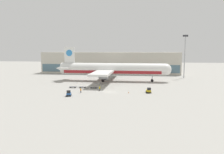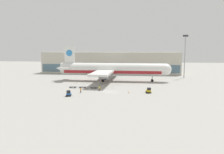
{
  "view_description": "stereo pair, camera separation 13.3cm",
  "coord_description": "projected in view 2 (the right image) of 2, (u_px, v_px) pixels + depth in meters",
  "views": [
    {
      "loc": [
        11.46,
        -78.53,
        15.42
      ],
      "look_at": [
        -0.89,
        12.87,
        4.0
      ],
      "focal_mm": 35.0,
      "sensor_mm": 36.0,
      "label": 1
    },
    {
      "loc": [
        11.59,
        -78.51,
        15.42
      ],
      "look_at": [
        -0.89,
        12.87,
        4.0
      ],
      "focal_mm": 35.0,
      "sensor_mm": 36.0,
      "label": 2
    }
  ],
  "objects": [
    {
      "name": "terminal_building",
      "position": [
        111.0,
        63.0,
        146.92
      ],
      "size": [
        90.0,
        18.2,
        14.0
      ],
      "color": "#BCB7A8",
      "rests_on": "ground_plane"
    },
    {
      "name": "baggage_tug_foreground",
      "position": [
        149.0,
        91.0,
        78.77
      ],
      "size": [
        2.01,
        2.66,
        2.0
      ],
      "rotation": [
        0.0,
        0.0,
        -1.39
      ],
      "color": "yellow",
      "rests_on": "ground_plane"
    },
    {
      "name": "ground_plane",
      "position": [
        110.0,
        92.0,
        80.65
      ],
      "size": [
        400.0,
        400.0,
        0.0
      ],
      "primitive_type": "plane",
      "color": "#9E9B93"
    },
    {
      "name": "airplane_main",
      "position": [
        111.0,
        69.0,
        108.56
      ],
      "size": [
        58.04,
        48.02,
        17.0
      ],
      "rotation": [
        0.0,
        0.0,
        0.0
      ],
      "color": "white",
      "rests_on": "ground_plane"
    },
    {
      "name": "baggage_dolly_second",
      "position": [
        83.0,
        87.0,
        89.31
      ],
      "size": [
        3.7,
        1.51,
        0.48
      ],
      "rotation": [
        0.0,
        0.0,
        0.0
      ],
      "color": "#56565B",
      "rests_on": "ground_plane"
    },
    {
      "name": "light_mast",
      "position": [
        185.0,
        53.0,
        119.5
      ],
      "size": [
        2.8,
        0.5,
        23.63
      ],
      "color": "#9EA0A5",
      "rests_on": "ground_plane"
    },
    {
      "name": "traffic_cone_near",
      "position": [
        129.0,
        92.0,
        78.74
      ],
      "size": [
        0.4,
        0.4,
        0.68
      ],
      "color": "black",
      "rests_on": "ground_plane"
    },
    {
      "name": "ground_crew_near",
      "position": [
        81.0,
        90.0,
        79.01
      ],
      "size": [
        0.52,
        0.36,
        1.74
      ],
      "rotation": [
        0.0,
        0.0,
        5.81
      ],
      "color": "black",
      "rests_on": "ground_plane"
    },
    {
      "name": "baggage_dolly_third",
      "position": [
        94.0,
        87.0,
        88.63
      ],
      "size": [
        3.7,
        1.51,
        0.48
      ],
      "rotation": [
        0.0,
        0.0,
        0.0
      ],
      "color": "#56565B",
      "rests_on": "ground_plane"
    },
    {
      "name": "ground_crew_far",
      "position": [
        100.0,
        88.0,
        82.97
      ],
      "size": [
        0.46,
        0.4,
        1.78
      ],
      "rotation": [
        0.0,
        0.0,
        5.58
      ],
      "color": "black",
      "rests_on": "ground_plane"
    },
    {
      "name": "baggage_dolly_lead",
      "position": [
        73.0,
        87.0,
        89.64
      ],
      "size": [
        3.7,
        1.51,
        0.48
      ],
      "rotation": [
        0.0,
        0.0,
        0.0
      ],
      "color": "#56565B",
      "rests_on": "ground_plane"
    },
    {
      "name": "baggage_tug_mid",
      "position": [
        69.0,
        93.0,
        73.5
      ],
      "size": [
        2.14,
        2.72,
        2.0
      ],
      "rotation": [
        0.0,
        0.0,
        -1.32
      ],
      "color": "#2D66B7",
      "rests_on": "ground_plane"
    }
  ]
}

